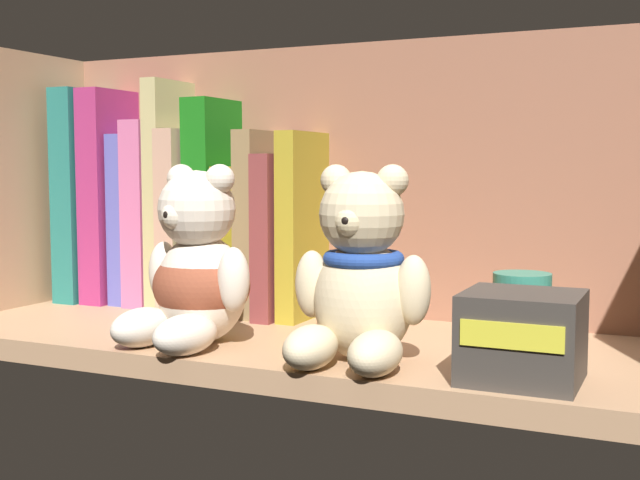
{
  "coord_description": "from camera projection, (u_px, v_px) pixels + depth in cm",
  "views": [
    {
      "loc": [
        30.95,
        -64.84,
        17.1
      ],
      "look_at": [
        1.2,
        0.0,
        10.76
      ],
      "focal_mm": 45.59,
      "sensor_mm": 36.0,
      "label": 1
    }
  ],
  "objects": [
    {
      "name": "shelf_board",
      "position": [
        308.0,
        347.0,
        0.73
      ],
      "size": [
        70.37,
        24.33,
        2.0
      ],
      "primitive_type": "cube",
      "color": "#A87F5B",
      "rests_on": "ground"
    },
    {
      "name": "book_3",
      "position": [
        159.0,
        213.0,
        0.91
      ],
      "size": [
        2.73,
        10.44,
        20.19
      ],
      "primitive_type": "cube",
      "color": "#BD5A8A",
      "rests_on": "shelf_board"
    },
    {
      "name": "book_8",
      "position": [
        270.0,
        222.0,
        0.85
      ],
      "size": [
        2.11,
        12.04,
        18.86
      ],
      "primitive_type": "cube",
      "color": "olive",
      "rests_on": "shelf_board"
    },
    {
      "name": "book_5",
      "position": [
        198.0,
        219.0,
        0.89
      ],
      "size": [
        2.31,
        13.01,
        19.12
      ],
      "primitive_type": "cube",
      "color": "tan",
      "rests_on": "shelf_board"
    },
    {
      "name": "book_4",
      "position": [
        179.0,
        194.0,
        0.89
      ],
      "size": [
        1.91,
        10.71,
        24.43
      ],
      "primitive_type": "cube",
      "color": "tan",
      "rests_on": "shelf_board"
    },
    {
      "name": "teddy_bear_larger",
      "position": [
        197.0,
        273.0,
        0.7
      ],
      "size": [
        11.6,
        12.34,
        15.43
      ],
      "color": "beige",
      "rests_on": "shelf_board"
    },
    {
      "name": "book_1",
      "position": [
        119.0,
        196.0,
        0.93
      ],
      "size": [
        3.0,
        10.78,
        23.75
      ],
      "primitive_type": "cube",
      "color": "#96275C",
      "rests_on": "shelf_board"
    },
    {
      "name": "small_product_box",
      "position": [
        522.0,
        337.0,
        0.57
      ],
      "size": [
        8.13,
        7.83,
        6.36
      ],
      "color": "#38332D",
      "rests_on": "shelf_board"
    },
    {
      "name": "book_6",
      "position": [
        222.0,
        205.0,
        0.87
      ],
      "size": [
        3.22,
        10.71,
        22.29
      ],
      "primitive_type": "cube",
      "rotation": [
        0.0,
        -0.01,
        0.0
      ],
      "color": "#146413",
      "rests_on": "shelf_board"
    },
    {
      "name": "book_9",
      "position": [
        291.0,
        234.0,
        0.84
      ],
      "size": [
        2.06,
        13.87,
        16.47
      ],
      "primitive_type": "cube",
      "color": "brown",
      "rests_on": "shelf_board"
    },
    {
      "name": "shelf_side_panel_left",
      "position": [
        4.0,
        189.0,
        0.87
      ],
      "size": [
        1.6,
        26.73,
        29.67
      ],
      "primitive_type": "cube",
      "color": "#A87F5B",
      "rests_on": "ground"
    },
    {
      "name": "pillar_candle",
      "position": [
        521.0,
        315.0,
        0.65
      ],
      "size": [
        4.6,
        4.6,
        6.78
      ],
      "primitive_type": "cylinder",
      "color": "#2D7A66",
      "rests_on": "shelf_board"
    },
    {
      "name": "book_10",
      "position": [
        312.0,
        225.0,
        0.83
      ],
      "size": [
        2.04,
        12.58,
        18.66
      ],
      "primitive_type": "cube",
      "color": "olive",
      "rests_on": "shelf_board"
    },
    {
      "name": "book_2",
      "position": [
        139.0,
        219.0,
        0.92
      ],
      "size": [
        1.95,
        9.25,
        18.76
      ],
      "primitive_type": "cube",
      "color": "#5155A9",
      "rests_on": "shelf_board"
    },
    {
      "name": "teddy_bear_smaller",
      "position": [
        360.0,
        278.0,
        0.63
      ],
      "size": [
        11.18,
        11.31,
        15.39
      ],
      "color": "beige",
      "rests_on": "shelf_board"
    },
    {
      "name": "book_7",
      "position": [
        247.0,
        238.0,
        0.86
      ],
      "size": [
        2.56,
        10.78,
        15.25
      ],
      "primitive_type": "cube",
      "color": "olive",
      "rests_on": "shelf_board"
    },
    {
      "name": "book_0",
      "position": [
        95.0,
        195.0,
        0.94
      ],
      "size": [
        3.0,
        11.71,
        23.88
      ],
      "primitive_type": "cube",
      "color": "#1E655D",
      "rests_on": "shelf_board"
    },
    {
      "name": "shelf_back_panel",
      "position": [
        361.0,
        190.0,
        0.83
      ],
      "size": [
        72.77,
        1.2,
        29.67
      ],
      "primitive_type": "cube",
      "color": "#8E5A43",
      "rests_on": "ground"
    }
  ]
}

